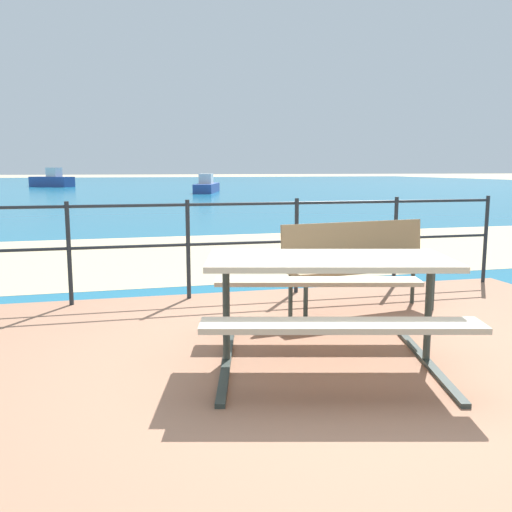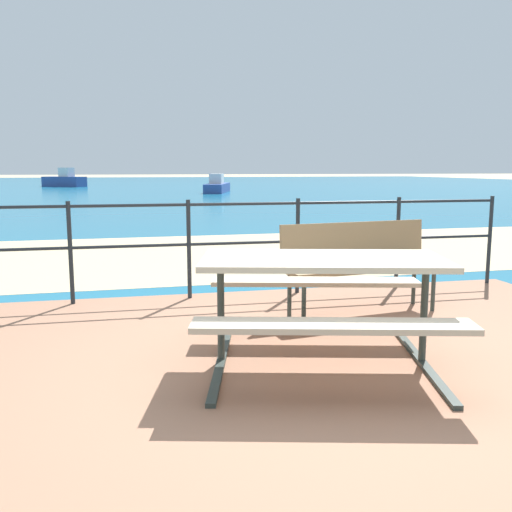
% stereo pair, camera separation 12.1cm
% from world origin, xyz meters
% --- Properties ---
extents(ground_plane, '(240.00, 240.00, 0.00)m').
position_xyz_m(ground_plane, '(0.00, 0.00, 0.00)').
color(ground_plane, tan).
extents(patio_paving, '(6.40, 5.20, 0.06)m').
position_xyz_m(patio_paving, '(0.00, 0.00, 0.03)').
color(patio_paving, '#996B51').
rests_on(patio_paving, ground).
extents(sea_water, '(90.00, 90.00, 0.01)m').
position_xyz_m(sea_water, '(0.00, 40.00, 0.01)').
color(sea_water, '#196B8E').
rests_on(sea_water, ground).
extents(beach_strip, '(54.10, 6.21, 0.01)m').
position_xyz_m(beach_strip, '(0.00, 5.76, 0.01)').
color(beach_strip, tan).
rests_on(beach_strip, ground).
extents(picnic_table, '(1.96, 1.88, 0.75)m').
position_xyz_m(picnic_table, '(0.10, 0.20, 0.64)').
color(picnic_table, '#BCAD93').
rests_on(picnic_table, patio_paving).
extents(park_bench, '(1.58, 0.63, 0.85)m').
position_xyz_m(park_bench, '(0.92, 1.48, 0.58)').
color(park_bench, '#8C704C').
rests_on(park_bench, patio_paving).
extents(railing_fence, '(5.94, 0.04, 1.03)m').
position_xyz_m(railing_fence, '(0.00, 2.41, 0.71)').
color(railing_fence, '#1E2328').
rests_on(railing_fence, patio_paving).
extents(boat_near, '(3.67, 3.02, 1.43)m').
position_xyz_m(boat_near, '(-6.07, 41.48, 0.48)').
color(boat_near, '#2D478C').
rests_on(boat_near, sea_water).
extents(boat_mid, '(2.22, 5.05, 1.08)m').
position_xyz_m(boat_mid, '(3.82, 29.22, 0.36)').
color(boat_mid, '#2D478C').
rests_on(boat_mid, sea_water).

